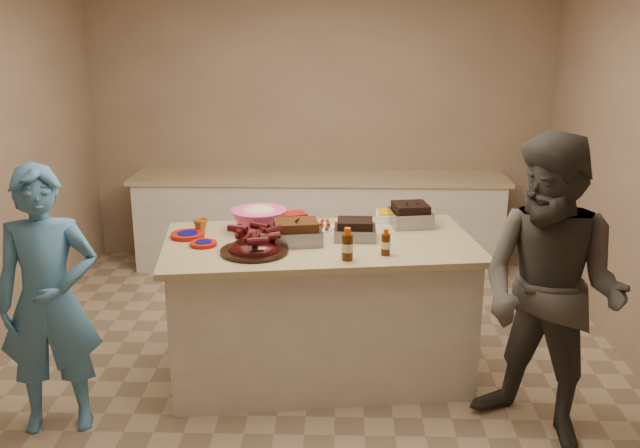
{
  "coord_description": "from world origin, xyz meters",
  "views": [
    {
      "loc": [
        0.2,
        -4.49,
        2.4
      ],
      "look_at": [
        0.07,
        0.02,
        1.06
      ],
      "focal_mm": 40.0,
      "sensor_mm": 36.0,
      "label": 1
    }
  ],
  "objects_px": {
    "bbq_bottle_a": "(347,260)",
    "plastic_cup": "(201,232)",
    "roasting_pan": "(410,225)",
    "guest_blue": "(63,424)",
    "bbq_bottle_b": "(385,255)",
    "coleslaw_bowl": "(259,231)",
    "mustard_bottle": "(284,232)",
    "island": "(320,372)",
    "guest_gray": "(537,433)",
    "rib_platter": "(255,253)"
  },
  "relations": [
    {
      "from": "roasting_pan",
      "to": "bbq_bottle_a",
      "type": "distance_m",
      "value": 0.87
    },
    {
      "from": "island",
      "to": "roasting_pan",
      "type": "relative_size",
      "value": 7.5
    },
    {
      "from": "roasting_pan",
      "to": "bbq_bottle_b",
      "type": "height_order",
      "value": "bbq_bottle_b"
    },
    {
      "from": "bbq_bottle_b",
      "to": "guest_gray",
      "type": "distance_m",
      "value": 1.39
    },
    {
      "from": "coleslaw_bowl",
      "to": "plastic_cup",
      "type": "relative_size",
      "value": 3.85
    },
    {
      "from": "guest_gray",
      "to": "rib_platter",
      "type": "bearing_deg",
      "value": -152.8
    },
    {
      "from": "island",
      "to": "guest_gray",
      "type": "xyz_separation_m",
      "value": [
        1.31,
        -0.72,
        0.0
      ]
    },
    {
      "from": "bbq_bottle_a",
      "to": "mustard_bottle",
      "type": "xyz_separation_m",
      "value": [
        -0.43,
        0.57,
        0.0
      ]
    },
    {
      "from": "rib_platter",
      "to": "guest_blue",
      "type": "height_order",
      "value": "rib_platter"
    },
    {
      "from": "island",
      "to": "guest_blue",
      "type": "bearing_deg",
      "value": -163.75
    },
    {
      "from": "roasting_pan",
      "to": "guest_gray",
      "type": "distance_m",
      "value": 1.61
    },
    {
      "from": "coleslaw_bowl",
      "to": "plastic_cup",
      "type": "height_order",
      "value": "coleslaw_bowl"
    },
    {
      "from": "rib_platter",
      "to": "roasting_pan",
      "type": "xyz_separation_m",
      "value": [
        1.03,
        0.63,
        0.0
      ]
    },
    {
      "from": "bbq_bottle_b",
      "to": "guest_gray",
      "type": "bearing_deg",
      "value": -26.12
    },
    {
      "from": "coleslaw_bowl",
      "to": "guest_blue",
      "type": "distance_m",
      "value": 1.73
    },
    {
      "from": "bbq_bottle_b",
      "to": "rib_platter",
      "type": "bearing_deg",
      "value": 178.68
    },
    {
      "from": "island",
      "to": "mustard_bottle",
      "type": "relative_size",
      "value": 18.0
    },
    {
      "from": "rib_platter",
      "to": "guest_gray",
      "type": "relative_size",
      "value": 0.24
    },
    {
      "from": "bbq_bottle_a",
      "to": "mustard_bottle",
      "type": "distance_m",
      "value": 0.71
    },
    {
      "from": "island",
      "to": "guest_blue",
      "type": "height_order",
      "value": "island"
    },
    {
      "from": "coleslaw_bowl",
      "to": "bbq_bottle_a",
      "type": "height_order",
      "value": "coleslaw_bowl"
    },
    {
      "from": "roasting_pan",
      "to": "bbq_bottle_a",
      "type": "bearing_deg",
      "value": -130.44
    },
    {
      "from": "coleslaw_bowl",
      "to": "mustard_bottle",
      "type": "relative_size",
      "value": 3.35
    },
    {
      "from": "rib_platter",
      "to": "plastic_cup",
      "type": "distance_m",
      "value": 0.6
    },
    {
      "from": "mustard_bottle",
      "to": "coleslaw_bowl",
      "type": "bearing_deg",
      "value": 176.01
    },
    {
      "from": "roasting_pan",
      "to": "bbq_bottle_a",
      "type": "relative_size",
      "value": 1.34
    },
    {
      "from": "bbq_bottle_a",
      "to": "guest_blue",
      "type": "bearing_deg",
      "value": -169.62
    },
    {
      "from": "bbq_bottle_b",
      "to": "guest_gray",
      "type": "relative_size",
      "value": 0.09
    },
    {
      "from": "mustard_bottle",
      "to": "guest_blue",
      "type": "relative_size",
      "value": 0.07
    },
    {
      "from": "island",
      "to": "bbq_bottle_a",
      "type": "relative_size",
      "value": 10.04
    },
    {
      "from": "rib_platter",
      "to": "guest_gray",
      "type": "height_order",
      "value": "rib_platter"
    },
    {
      "from": "bbq_bottle_b",
      "to": "roasting_pan",
      "type": "bearing_deg",
      "value": 71.89
    },
    {
      "from": "island",
      "to": "guest_blue",
      "type": "relative_size",
      "value": 1.27
    },
    {
      "from": "rib_platter",
      "to": "plastic_cup",
      "type": "xyz_separation_m",
      "value": [
        -0.42,
        0.43,
        0.0
      ]
    },
    {
      "from": "rib_platter",
      "to": "coleslaw_bowl",
      "type": "xyz_separation_m",
      "value": [
        -0.02,
        0.46,
        0.0
      ]
    },
    {
      "from": "bbq_bottle_b",
      "to": "guest_gray",
      "type": "height_order",
      "value": "bbq_bottle_b"
    },
    {
      "from": "coleslaw_bowl",
      "to": "guest_gray",
      "type": "distance_m",
      "value": 2.19
    },
    {
      "from": "bbq_bottle_b",
      "to": "plastic_cup",
      "type": "bearing_deg",
      "value": 160.05
    },
    {
      "from": "rib_platter",
      "to": "guest_gray",
      "type": "xyz_separation_m",
      "value": [
        1.71,
        -0.46,
        -0.96
      ]
    },
    {
      "from": "roasting_pan",
      "to": "guest_blue",
      "type": "xyz_separation_m",
      "value": [
        -2.17,
        -1.06,
        -0.96
      ]
    },
    {
      "from": "guest_blue",
      "to": "bbq_bottle_b",
      "type": "bearing_deg",
      "value": 0.28
    },
    {
      "from": "coleslaw_bowl",
      "to": "plastic_cup",
      "type": "xyz_separation_m",
      "value": [
        -0.4,
        -0.03,
        0.0
      ]
    },
    {
      "from": "bbq_bottle_a",
      "to": "bbq_bottle_b",
      "type": "height_order",
      "value": "bbq_bottle_a"
    },
    {
      "from": "roasting_pan",
      "to": "bbq_bottle_b",
      "type": "distance_m",
      "value": 0.68
    },
    {
      "from": "bbq_bottle_b",
      "to": "mustard_bottle",
      "type": "distance_m",
      "value": 0.81
    },
    {
      "from": "plastic_cup",
      "to": "guest_blue",
      "type": "height_order",
      "value": "plastic_cup"
    },
    {
      "from": "bbq_bottle_a",
      "to": "plastic_cup",
      "type": "bearing_deg",
      "value": 151.2
    },
    {
      "from": "coleslaw_bowl",
      "to": "plastic_cup",
      "type": "bearing_deg",
      "value": -175.15
    },
    {
      "from": "coleslaw_bowl",
      "to": "bbq_bottle_b",
      "type": "bearing_deg",
      "value": -29.9
    },
    {
      "from": "mustard_bottle",
      "to": "plastic_cup",
      "type": "relative_size",
      "value": 1.15
    }
  ]
}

